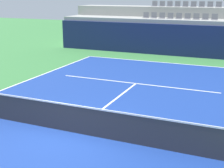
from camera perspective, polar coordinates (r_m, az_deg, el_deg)
ground_plane at (r=10.62m, az=-7.15°, el=-8.65°), size 80.00×80.00×0.00m
court_surface at (r=10.62m, az=-7.15°, el=-8.63°), size 11.00×24.00×0.01m
baseline_far at (r=21.30m, az=9.21°, el=3.84°), size 11.00×0.10×0.00m
service_line_far at (r=16.12m, az=4.32°, el=0.10°), size 8.26×0.10×0.00m
centre_service_line at (r=13.27m, az=-0.20°, el=-3.37°), size 0.10×6.40×0.00m
back_wall at (r=23.73m, az=10.98°, el=7.75°), size 18.60×0.30×2.28m
stands_tier_lower at (r=25.02m, az=11.68°, el=8.46°), size 18.60×2.40×2.57m
stands_tier_upper at (r=27.32m, az=12.79°, el=9.86°), size 18.60×2.40×3.38m
seating_row_lower at (r=24.98m, az=11.91°, el=11.70°), size 5.64×0.44×0.44m
seating_row_upper at (r=27.29m, az=13.07°, el=13.67°), size 5.64×0.44×0.44m
tennis_net at (r=10.42m, az=-7.25°, el=-6.11°), size 11.08×0.08×1.07m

